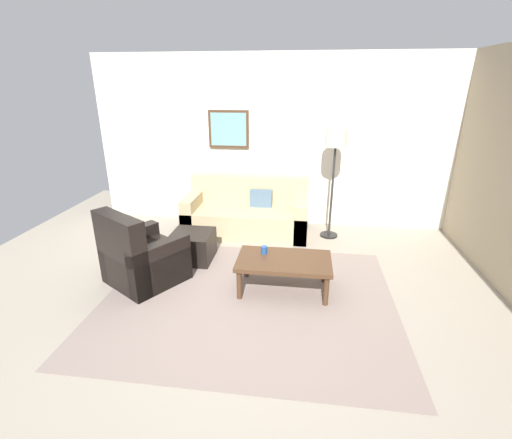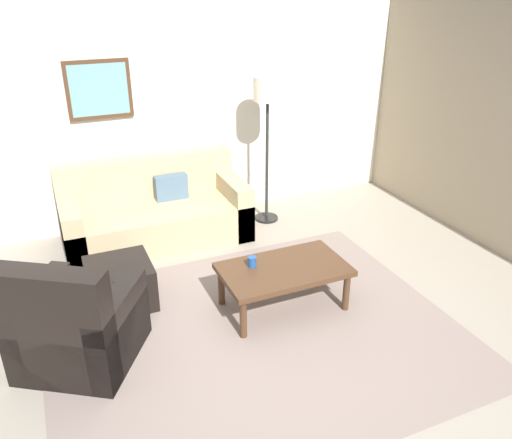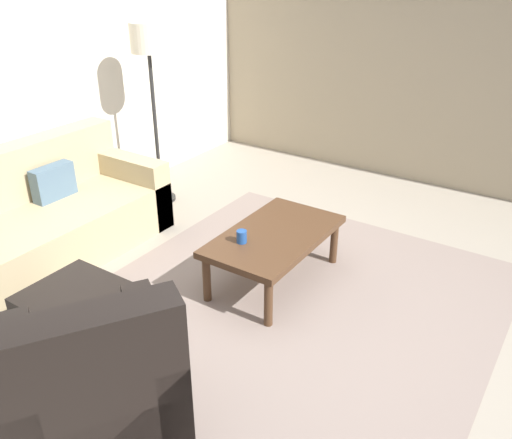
% 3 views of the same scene
% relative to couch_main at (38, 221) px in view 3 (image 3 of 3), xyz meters
% --- Properties ---
extents(ground_plane, '(8.00, 8.00, 0.00)m').
position_rel_couch_main_xyz_m(ground_plane, '(0.33, -2.09, -0.30)').
color(ground_plane, gray).
extents(rear_partition, '(6.00, 0.12, 2.80)m').
position_rel_couch_main_xyz_m(rear_partition, '(0.33, 0.51, 1.10)').
color(rear_partition, silver).
rests_on(rear_partition, ground_plane).
extents(stone_feature_panel, '(0.12, 5.20, 2.80)m').
position_rel_couch_main_xyz_m(stone_feature_panel, '(3.33, -2.09, 1.10)').
color(stone_feature_panel, gray).
rests_on(stone_feature_panel, ground_plane).
extents(area_rug, '(3.32, 2.73, 0.01)m').
position_rel_couch_main_xyz_m(area_rug, '(0.33, -2.09, -0.29)').
color(area_rug, gray).
rests_on(area_rug, ground_plane).
extents(couch_main, '(1.98, 0.93, 0.88)m').
position_rel_couch_main_xyz_m(couch_main, '(0.00, 0.00, 0.00)').
color(couch_main, tan).
rests_on(couch_main, ground_plane).
extents(armchair_leather, '(1.11, 1.11, 0.95)m').
position_rel_couch_main_xyz_m(armchair_leather, '(-1.04, -1.88, 0.01)').
color(armchair_leather, black).
rests_on(armchair_leather, ground_plane).
extents(ottoman, '(0.56, 0.56, 0.40)m').
position_rel_couch_main_xyz_m(ottoman, '(-0.60, -1.18, -0.10)').
color(ottoman, black).
rests_on(ottoman, ground_plane).
extents(coffee_table, '(1.10, 0.64, 0.41)m').
position_rel_couch_main_xyz_m(coffee_table, '(0.72, -1.82, 0.06)').
color(coffee_table, '#472D1C').
rests_on(coffee_table, ground_plane).
extents(cup, '(0.07, 0.07, 0.09)m').
position_rel_couch_main_xyz_m(cup, '(0.47, -1.70, 0.16)').
color(cup, '#1E478C').
rests_on(cup, coffee_table).
extents(lamp_standing, '(0.32, 0.32, 1.71)m').
position_rel_couch_main_xyz_m(lamp_standing, '(1.35, -0.08, 1.11)').
color(lamp_standing, black).
rests_on(lamp_standing, ground_plane).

